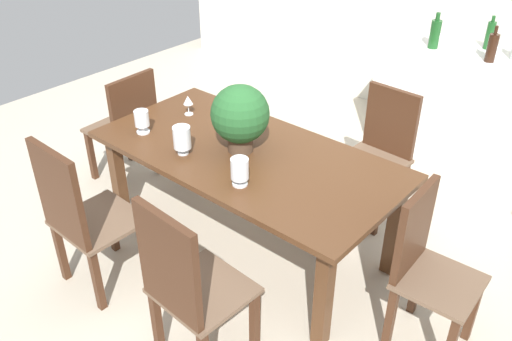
% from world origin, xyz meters
% --- Properties ---
extents(ground_plane, '(7.04, 7.04, 0.00)m').
position_xyz_m(ground_plane, '(0.00, 0.00, 0.00)').
color(ground_plane, '#BCB29E').
extents(dining_table, '(2.02, 1.01, 0.74)m').
position_xyz_m(dining_table, '(0.00, -0.12, 0.65)').
color(dining_table, '#4C2D19').
rests_on(dining_table, ground).
extents(chair_near_right, '(0.48, 0.46, 1.04)m').
position_xyz_m(chair_near_right, '(0.45, -1.09, 0.57)').
color(chair_near_right, '#422616').
rests_on(chair_near_right, ground).
extents(chair_far_right, '(0.46, 0.45, 0.96)m').
position_xyz_m(chair_far_right, '(0.46, 0.83, 0.53)').
color(chair_far_right, '#422616').
rests_on(chair_far_right, ground).
extents(chair_near_left, '(0.48, 0.47, 1.05)m').
position_xyz_m(chair_near_left, '(-0.46, -1.09, 0.57)').
color(chair_near_left, '#422616').
rests_on(chair_near_left, ground).
extents(chair_foot_end, '(0.43, 0.43, 0.96)m').
position_xyz_m(chair_foot_end, '(1.27, -0.13, 0.53)').
color(chair_foot_end, '#422616').
rests_on(chair_foot_end, ground).
extents(chair_head_end, '(0.46, 0.49, 0.94)m').
position_xyz_m(chair_head_end, '(-1.27, -0.12, 0.53)').
color(chair_head_end, '#422616').
rests_on(chair_head_end, ground).
extents(flower_centerpiece, '(0.37, 0.37, 0.44)m').
position_xyz_m(flower_centerpiece, '(-0.05, -0.13, 0.99)').
color(flower_centerpiece, '#4C3828').
rests_on(flower_centerpiece, dining_table).
extents(crystal_vase_left, '(0.10, 0.10, 0.16)m').
position_xyz_m(crystal_vase_left, '(-0.71, -0.38, 0.84)').
color(crystal_vase_left, silver).
rests_on(crystal_vase_left, dining_table).
extents(crystal_vase_center_near, '(0.11, 0.11, 0.17)m').
position_xyz_m(crystal_vase_center_near, '(0.22, -0.43, 0.84)').
color(crystal_vase_center_near, silver).
rests_on(crystal_vase_center_near, dining_table).
extents(crystal_vase_right, '(0.11, 0.11, 0.19)m').
position_xyz_m(crystal_vase_right, '(-0.30, -0.40, 0.85)').
color(crystal_vase_right, silver).
rests_on(crystal_vase_right, dining_table).
extents(wine_glass, '(0.07, 0.07, 0.14)m').
position_xyz_m(wine_glass, '(-0.68, 0.02, 0.84)').
color(wine_glass, silver).
rests_on(wine_glass, dining_table).
extents(kitchen_counter, '(1.49, 0.60, 0.95)m').
position_xyz_m(kitchen_counter, '(0.59, 2.04, 0.48)').
color(kitchen_counter, white).
rests_on(kitchen_counter, ground).
extents(wine_bottle_dark, '(0.08, 0.08, 0.28)m').
position_xyz_m(wine_bottle_dark, '(0.75, 1.91, 1.07)').
color(wine_bottle_dark, black).
rests_on(wine_bottle_dark, kitchen_counter).
extents(wine_bottle_green, '(0.07, 0.07, 0.27)m').
position_xyz_m(wine_bottle_green, '(0.62, 2.19, 1.07)').
color(wine_bottle_green, '#194C1E').
rests_on(wine_bottle_green, kitchen_counter).
extents(wine_bottle_amber, '(0.08, 0.08, 0.29)m').
position_xyz_m(wine_bottle_amber, '(0.27, 1.92, 1.08)').
color(wine_bottle_amber, '#194C1E').
rests_on(wine_bottle_amber, kitchen_counter).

